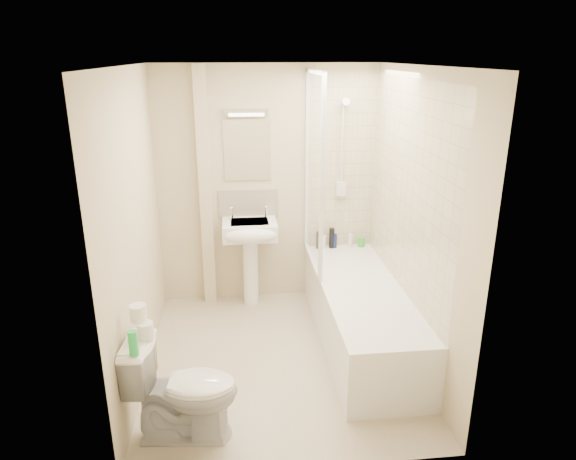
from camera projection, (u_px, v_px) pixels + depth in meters
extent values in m
plane|color=beige|center=(279.00, 358.00, 4.41)|extent=(2.50, 2.50, 0.00)
cube|color=beige|center=(267.00, 187.00, 5.19)|extent=(2.20, 0.02, 2.40)
cube|color=beige|center=(135.00, 231.00, 3.90)|extent=(0.02, 2.50, 2.40)
cube|color=beige|center=(415.00, 222.00, 4.13)|extent=(0.02, 2.50, 2.40)
cube|color=white|center=(278.00, 66.00, 3.62)|extent=(2.20, 2.50, 0.02)
cube|color=beige|center=(341.00, 164.00, 5.18)|extent=(0.70, 0.01, 1.75)
cube|color=beige|center=(407.00, 188.00, 4.24)|extent=(0.01, 2.10, 1.75)
cube|color=beige|center=(205.00, 190.00, 5.07)|extent=(0.12, 0.12, 2.40)
cube|color=beige|center=(248.00, 204.00, 5.22)|extent=(0.60, 0.02, 0.30)
cube|color=white|center=(247.00, 150.00, 5.03)|extent=(0.46, 0.01, 0.60)
cube|color=silver|center=(246.00, 112.00, 4.89)|extent=(0.42, 0.07, 0.07)
cube|color=white|center=(361.00, 314.00, 4.58)|extent=(0.70, 2.10, 0.55)
cube|color=white|center=(362.00, 292.00, 4.51)|extent=(0.56, 1.96, 0.05)
cube|color=white|center=(314.00, 172.00, 4.73)|extent=(0.01, 0.90, 1.80)
cube|color=white|center=(307.00, 162.00, 5.13)|extent=(0.04, 0.04, 1.80)
cube|color=white|center=(322.00, 183.00, 4.30)|extent=(0.04, 0.04, 1.80)
cube|color=white|center=(315.00, 72.00, 4.44)|extent=(0.04, 0.90, 0.04)
cube|color=white|center=(312.00, 260.00, 5.01)|extent=(0.04, 0.90, 0.03)
cylinder|color=white|center=(342.00, 152.00, 5.12)|extent=(0.02, 0.02, 0.90)
cylinder|color=white|center=(341.00, 195.00, 5.27)|extent=(0.05, 0.05, 0.02)
cylinder|color=white|center=(344.00, 106.00, 4.97)|extent=(0.05, 0.05, 0.02)
cylinder|color=white|center=(345.00, 103.00, 4.90)|extent=(0.08, 0.11, 0.11)
cube|color=white|center=(341.00, 189.00, 5.24)|extent=(0.10, 0.05, 0.14)
cylinder|color=white|center=(341.00, 147.00, 5.08)|extent=(0.01, 0.13, 0.84)
cylinder|color=white|center=(251.00, 271.00, 5.28)|extent=(0.15, 0.15, 0.72)
cube|color=white|center=(250.00, 229.00, 5.11)|extent=(0.53, 0.41, 0.16)
ellipsoid|color=white|center=(250.00, 235.00, 4.95)|extent=(0.53, 0.23, 0.16)
cube|color=silver|center=(250.00, 223.00, 5.09)|extent=(0.37, 0.27, 0.04)
cylinder|color=white|center=(232.00, 214.00, 5.15)|extent=(0.03, 0.03, 0.10)
cylinder|color=white|center=(266.00, 213.00, 5.18)|extent=(0.03, 0.03, 0.10)
sphere|color=white|center=(231.00, 208.00, 5.13)|extent=(0.04, 0.04, 0.04)
sphere|color=white|center=(266.00, 207.00, 5.16)|extent=(0.04, 0.04, 0.04)
cylinder|color=black|center=(319.00, 240.00, 5.34)|extent=(0.07, 0.07, 0.18)
cylinder|color=white|center=(323.00, 242.00, 5.35)|extent=(0.06, 0.06, 0.14)
cylinder|color=black|center=(332.00, 238.00, 5.35)|extent=(0.06, 0.06, 0.21)
cylinder|color=#121F52|center=(335.00, 241.00, 5.36)|extent=(0.05, 0.05, 0.15)
cylinder|color=silver|center=(350.00, 240.00, 5.38)|extent=(0.05, 0.05, 0.14)
cylinder|color=green|center=(361.00, 242.00, 5.40)|extent=(0.07, 0.07, 0.10)
imported|color=white|center=(183.00, 389.00, 3.42)|extent=(0.56, 0.80, 0.73)
cylinder|color=white|center=(145.00, 330.00, 3.31)|extent=(0.10, 0.10, 0.11)
cylinder|color=white|center=(138.00, 313.00, 3.31)|extent=(0.11, 0.11, 0.11)
cylinder|color=#2ACC57|center=(133.00, 343.00, 3.12)|extent=(0.06, 0.06, 0.16)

